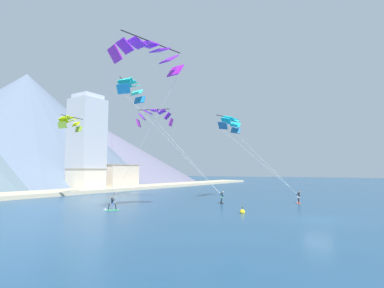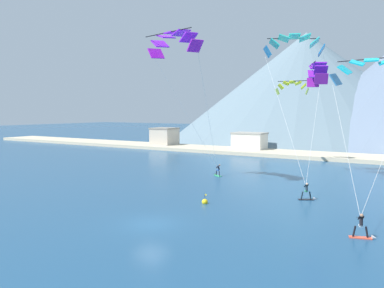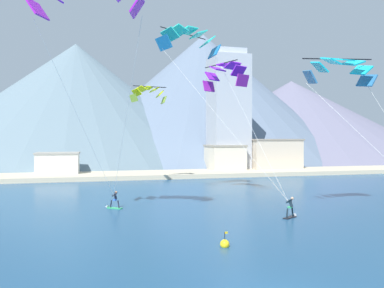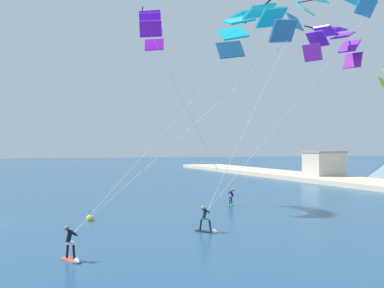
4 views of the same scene
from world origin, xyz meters
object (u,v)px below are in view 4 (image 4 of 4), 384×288
(race_marker_buoy, at_px, (90,218))
(kitesurfer_near_lead, at_px, (72,250))
(kitesurfer_near_trail, at_px, (207,224))
(parafoil_kite_distant_high_outer, at_px, (334,42))
(parafoil_kite_mid_center, at_px, (151,26))
(parafoil_kite_near_trail, at_px, (329,3))
(kitesurfer_mid_center, at_px, (232,200))
(parafoil_kite_near_lead, at_px, (250,26))

(race_marker_buoy, bearing_deg, kitesurfer_near_lead, -11.54)
(kitesurfer_near_lead, relative_size, kitesurfer_near_trail, 1.01)
(kitesurfer_near_lead, relative_size, parafoil_kite_distant_high_outer, 0.31)
(kitesurfer_near_trail, relative_size, parafoil_kite_mid_center, 0.11)
(parafoil_kite_near_trail, bearing_deg, race_marker_buoy, -97.37)
(kitesurfer_near_trail, bearing_deg, parafoil_kite_mid_center, 178.62)
(kitesurfer_mid_center, distance_m, parafoil_kite_near_lead, 23.48)
(kitesurfer_mid_center, bearing_deg, parafoil_kite_mid_center, -105.79)
(kitesurfer_near_trail, height_order, parafoil_kite_near_trail, parafoil_kite_near_trail)
(kitesurfer_mid_center, relative_size, parafoil_kite_distant_high_outer, 0.28)
(parafoil_kite_near_trail, xyz_separation_m, parafoil_kite_mid_center, (-10.55, -12.39, -0.61))
(kitesurfer_near_lead, xyz_separation_m, parafoil_kite_distant_high_outer, (-8.02, 20.20, 12.88))
(parafoil_kite_near_lead, height_order, parafoil_kite_distant_high_outer, parafoil_kite_distant_high_outer)
(kitesurfer_near_trail, bearing_deg, parafoil_kite_near_lead, 7.94)
(parafoil_kite_near_trail, xyz_separation_m, race_marker_buoy, (-2.49, -19.24, -17.25))
(kitesurfer_near_lead, bearing_deg, kitesurfer_near_trail, 122.90)
(kitesurfer_near_trail, relative_size, race_marker_buoy, 1.76)
(kitesurfer_near_lead, height_order, kitesurfer_near_trail, kitesurfer_near_lead)
(parafoil_kite_near_trail, relative_size, race_marker_buoy, 16.89)
(parafoil_kite_mid_center, bearing_deg, race_marker_buoy, -40.36)
(parafoil_kite_near_trail, xyz_separation_m, parafoil_kite_distant_high_outer, (3.44, -1.89, -3.96))
(parafoil_kite_mid_center, bearing_deg, kitesurfer_near_trail, -1.38)
(parafoil_kite_near_trail, bearing_deg, parafoil_kite_distant_high_outer, -28.78)
(kitesurfer_near_lead, height_order, parafoil_kite_near_trail, parafoil_kite_near_trail)
(parafoil_kite_near_lead, xyz_separation_m, parafoil_kite_near_trail, (-10.47, 12.07, 5.00))
(parafoil_kite_near_trail, bearing_deg, kitesurfer_near_lead, -62.58)
(kitesurfer_mid_center, relative_size, parafoil_kite_near_trail, 0.10)
(kitesurfer_mid_center, bearing_deg, kitesurfer_near_trail, -28.79)
(kitesurfer_near_trail, height_order, parafoil_kite_distant_high_outer, parafoil_kite_distant_high_outer)
(parafoil_kite_mid_center, bearing_deg, kitesurfer_mid_center, 74.21)
(parafoil_kite_near_trail, height_order, parafoil_kite_mid_center, parafoil_kite_near_trail)
(kitesurfer_near_trail, relative_size, parafoil_kite_distant_high_outer, 0.30)
(kitesurfer_near_trail, xyz_separation_m, parafoil_kite_mid_center, (-15.99, 0.39, 16.24))
(kitesurfer_near_lead, height_order, race_marker_buoy, kitesurfer_near_lead)
(parafoil_kite_mid_center, xyz_separation_m, parafoil_kite_distant_high_outer, (14.00, 10.49, -3.35))
(kitesurfer_near_trail, distance_m, kitesurfer_mid_center, 15.89)
(kitesurfer_near_trail, height_order, parafoil_kite_near_lead, parafoil_kite_near_lead)
(parafoil_kite_near_lead, bearing_deg, parafoil_kite_mid_center, -179.13)
(kitesurfer_mid_center, bearing_deg, parafoil_kite_near_lead, -20.12)
(parafoil_kite_near_trail, relative_size, parafoil_kite_distant_high_outer, 2.89)
(kitesurfer_near_lead, bearing_deg, parafoil_kite_mid_center, 156.21)
(kitesurfer_near_lead, height_order, kitesurfer_mid_center, kitesurfer_near_lead)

